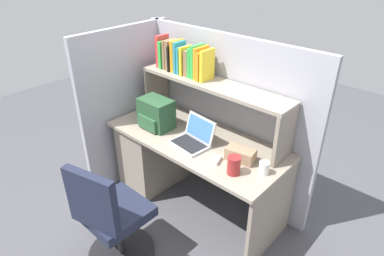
{
  "coord_description": "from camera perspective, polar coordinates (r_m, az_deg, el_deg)",
  "views": [
    {
      "loc": [
        1.62,
        -1.82,
        2.2
      ],
      "look_at": [
        0.0,
        -0.05,
        0.85
      ],
      "focal_mm": 31.23,
      "sensor_mm": 36.0,
      "label": 1
    }
  ],
  "objects": [
    {
      "name": "ground_plane",
      "position": [
        3.28,
        0.6,
        -12.73
      ],
      "size": [
        8.0,
        8.0,
        0.0
      ],
      "primitive_type": "plane",
      "color": "#4C4C51"
    },
    {
      "name": "overhead_hutch",
      "position": [
        2.82,
        3.44,
        5.95
      ],
      "size": [
        1.44,
        0.28,
        0.45
      ],
      "color": "gray",
      "rests_on": "desk"
    },
    {
      "name": "desk",
      "position": [
        3.25,
        -4.49,
        -4.27
      ],
      "size": [
        1.6,
        0.7,
        0.73
      ],
      "color": "gray",
      "rests_on": "ground_plane"
    },
    {
      "name": "paper_cup",
      "position": [
        2.46,
        12.19,
        -6.67
      ],
      "size": [
        0.08,
        0.08,
        0.1
      ],
      "primitive_type": "cylinder",
      "color": "white",
      "rests_on": "desk"
    },
    {
      "name": "cubicle_partition_left",
      "position": [
        3.36,
        -10.79,
        3.67
      ],
      "size": [
        0.05,
        1.06,
        1.55
      ],
      "primitive_type": "cube",
      "color": "#9E9EA8",
      "rests_on": "ground_plane"
    },
    {
      "name": "backpack",
      "position": [
        2.98,
        -6.21,
        2.42
      ],
      "size": [
        0.3,
        0.22,
        0.27
      ],
      "color": "#264C2D",
      "rests_on": "desk"
    },
    {
      "name": "reference_books_on_shelf",
      "position": [
        2.95,
        -1.41,
        11.75
      ],
      "size": [
        0.57,
        0.18,
        0.29
      ],
      "color": "red",
      "rests_on": "overhead_hutch"
    },
    {
      "name": "cubicle_partition_rear",
      "position": [
        3.08,
        5.4,
        1.67
      ],
      "size": [
        1.84,
        0.05,
        1.55
      ],
      "primitive_type": "cube",
      "color": "#9E9EA8",
      "rests_on": "ground_plane"
    },
    {
      "name": "computer_mouse",
      "position": [
        2.55,
        4.07,
        -5.46
      ],
      "size": [
        0.09,
        0.12,
        0.03
      ],
      "primitive_type": "cube",
      "rotation": [
        0.0,
        0.0,
        0.3
      ],
      "color": "silver",
      "rests_on": "desk"
    },
    {
      "name": "tissue_box",
      "position": [
        2.57,
        8.28,
        -4.5
      ],
      "size": [
        0.24,
        0.16,
        0.1
      ],
      "primitive_type": "cube",
      "rotation": [
        0.0,
        0.0,
        0.19
      ],
      "color": "#9E7F60",
      "rests_on": "desk"
    },
    {
      "name": "office_chair",
      "position": [
        2.61,
        -13.51,
        -15.4
      ],
      "size": [
        0.52,
        0.53,
        0.93
      ],
      "rotation": [
        0.0,
        0.0,
        3.39
      ],
      "color": "black",
      "rests_on": "ground_plane"
    },
    {
      "name": "laptop",
      "position": [
        2.75,
        0.24,
        -1.78
      ],
      "size": [
        0.34,
        0.29,
        0.22
      ],
      "color": "#B7BABF",
      "rests_on": "desk"
    },
    {
      "name": "snack_canister",
      "position": [
        2.42,
        7.16,
        -6.33
      ],
      "size": [
        0.1,
        0.1,
        0.14
      ],
      "primitive_type": "cylinder",
      "color": "maroon",
      "rests_on": "desk"
    }
  ]
}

